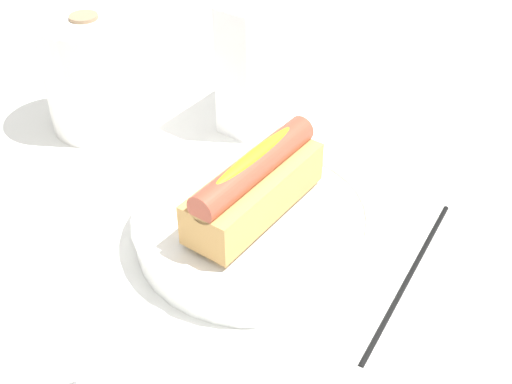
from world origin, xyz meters
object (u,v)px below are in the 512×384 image
hotdog_front (256,185)px  paper_towel_roll (93,73)px  serving_bowl (256,223)px  napkin_box (260,60)px  chopstick_near (409,275)px

hotdog_front → paper_towel_roll: bearing=70.7°
serving_bowl → paper_towel_roll: (0.09, 0.26, 0.05)m
serving_bowl → napkin_box: bearing=27.5°
paper_towel_roll → napkin_box: 0.19m
hotdog_front → paper_towel_roll: (0.09, 0.26, 0.00)m
napkin_box → serving_bowl: bearing=-145.4°
paper_towel_roll → serving_bowl: bearing=-109.3°
napkin_box → chopstick_near: (-0.17, -0.24, -0.07)m
paper_towel_roll → napkin_box: bearing=-57.6°
napkin_box → chopstick_near: 0.31m
paper_towel_roll → hotdog_front: bearing=-109.3°
serving_bowl → napkin_box: napkin_box is taller
chopstick_near → serving_bowl: bearing=99.1°
napkin_box → paper_towel_roll: bearing=129.5°
chopstick_near → napkin_box: bearing=55.8°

